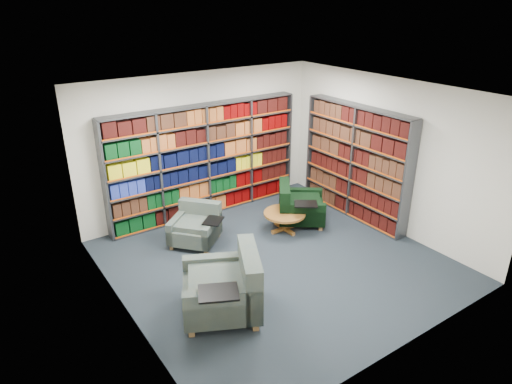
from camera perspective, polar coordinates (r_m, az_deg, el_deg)
room_shell at (r=7.05m, az=2.76°, el=1.02°), size 5.02×5.02×2.82m
bookshelf_back at (r=9.01m, az=-6.29°, el=3.90°), size 4.00×0.28×2.20m
bookshelf_right at (r=9.06m, az=12.33°, el=3.60°), size 0.28×2.50×2.20m
chair_teal_left at (r=8.22m, az=-7.45°, el=-4.36°), size 1.08×1.08×0.70m
chair_green_right at (r=8.86m, az=5.15°, el=-1.89°), size 1.19×1.21×0.78m
chair_teal_front at (r=6.39m, az=-3.48°, el=-12.03°), size 1.37×1.39×0.93m
coffee_table at (r=8.53m, az=3.60°, el=-3.02°), size 0.78×0.78×0.55m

